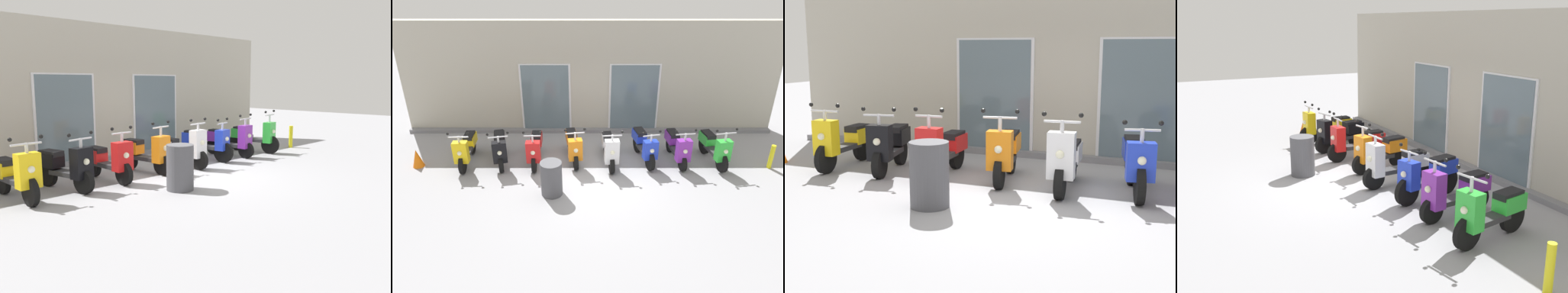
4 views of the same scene
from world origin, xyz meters
TOP-DOWN VIEW (x-y plane):
  - ground_plane at (0.00, 0.00)m, footprint 40.00×40.00m
  - storefront_facade at (0.00, 3.01)m, footprint 11.99×0.50m
  - scooter_yellow at (-3.50, 0.73)m, footprint 0.60×1.65m
  - scooter_black at (-2.55, 0.75)m, footprint 0.68×1.52m
  - scooter_red at (-1.55, 0.79)m, footprint 0.52×1.60m
  - scooter_orange at (-0.48, 0.88)m, footprint 0.63×1.51m
  - scooter_white at (0.54, 0.73)m, footprint 0.58×1.62m
  - scooter_blue at (1.54, 0.88)m, footprint 0.66×1.59m
  - scooter_purple at (2.48, 0.83)m, footprint 0.60×1.56m
  - scooter_green at (3.50, 0.76)m, footprint 0.67×1.61m
  - trash_bin at (-0.96, -0.81)m, footprint 0.53×0.53m
  - curb_bollard at (5.02, 0.46)m, footprint 0.12×0.12m

SIDE VIEW (x-z plane):
  - ground_plane at x=0.00m, z-range 0.00..0.00m
  - curb_bollard at x=5.02m, z-range 0.00..0.70m
  - trash_bin at x=-0.96m, z-range 0.00..0.89m
  - scooter_red at x=-1.55m, z-range -0.15..1.06m
  - scooter_white at x=0.54m, z-range -0.16..1.09m
  - scooter_yellow at x=-3.50m, z-range -0.13..1.07m
  - scooter_black at x=-2.55m, z-range -0.11..1.06m
  - scooter_purple at x=2.48m, z-range -0.14..1.09m
  - scooter_orange at x=-0.48m, z-range -0.13..1.09m
  - scooter_blue at x=1.54m, z-range -0.10..1.06m
  - scooter_green at x=3.50m, z-range -0.15..1.13m
  - storefront_facade at x=0.00m, z-range -0.06..3.53m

